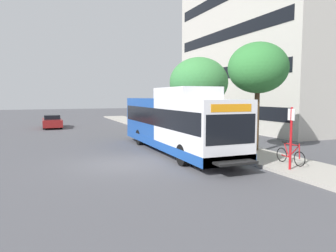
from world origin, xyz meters
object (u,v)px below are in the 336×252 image
object	(u,v)px
street_tree_near_stop	(258,68)
street_tree_mid_block	(199,82)
transit_bus	(175,122)
bicycle_parked	(290,155)
bus_stop_sign_pole	(291,134)
parked_car_far_lane	(52,121)

from	to	relation	value
street_tree_near_stop	street_tree_mid_block	xyz separation A→B (m)	(0.38, 7.81, -0.46)
transit_bus	bicycle_parked	distance (m)	6.56
bus_stop_sign_pole	street_tree_mid_block	world-z (taller)	street_tree_mid_block
transit_bus	street_tree_near_stop	distance (m)	5.50
transit_bus	street_tree_mid_block	xyz separation A→B (m)	(4.54, 5.90, 2.57)
bicycle_parked	street_tree_mid_block	world-z (taller)	street_tree_mid_block
bus_stop_sign_pole	street_tree_near_stop	world-z (taller)	street_tree_near_stop
bicycle_parked	street_tree_near_stop	world-z (taller)	street_tree_near_stop
street_tree_near_stop	street_tree_mid_block	distance (m)	7.84
bus_stop_sign_pole	street_tree_mid_block	xyz separation A→B (m)	(2.09, 12.31, 2.62)
bus_stop_sign_pole	street_tree_mid_block	bearing A→B (deg)	80.34
bicycle_parked	street_tree_mid_block	distance (m)	12.14
bicycle_parked	street_tree_mid_block	bearing A→B (deg)	83.53
transit_bus	bicycle_parked	world-z (taller)	transit_bus
street_tree_mid_block	transit_bus	bearing A→B (deg)	-127.63
street_tree_mid_block	bus_stop_sign_pole	bearing A→B (deg)	-99.66
bicycle_parked	street_tree_near_stop	distance (m)	5.63
transit_bus	bicycle_parked	bearing A→B (deg)	-59.87
street_tree_near_stop	parked_car_far_lane	bearing A→B (deg)	118.00
transit_bus	street_tree_mid_block	size ratio (longest dim) A/B	2.01
street_tree_near_stop	street_tree_mid_block	size ratio (longest dim) A/B	0.99
parked_car_far_lane	transit_bus	bearing A→B (deg)	-70.71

